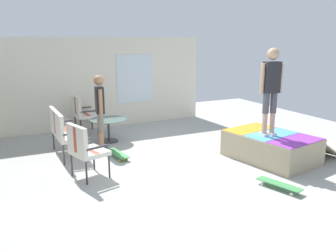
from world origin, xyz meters
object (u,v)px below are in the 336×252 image
(patio_chair_near_house, at_px, (82,111))
(patio_table, at_px, (108,126))
(patio_bench, at_px, (63,129))
(skateboard_spare, at_px, (279,184))
(patio_chair_by_wall, at_px, (84,146))
(skateboard_by_bench, at_px, (118,154))
(person_watching, at_px, (100,107))
(skate_ramp, at_px, (272,147))
(person_skater, at_px, (271,85))

(patio_chair_near_house, xyz_separation_m, patio_table, (-1.10, -0.40, -0.21))
(patio_bench, bearing_deg, patio_table, -61.51)
(skateboard_spare, bearing_deg, patio_table, 23.77)
(patio_table, distance_m, skateboard_spare, 4.42)
(patio_chair_near_house, bearing_deg, patio_chair_by_wall, 168.05)
(patio_chair_by_wall, distance_m, skateboard_by_bench, 1.35)
(patio_chair_near_house, height_order, patio_chair_by_wall, same)
(patio_bench, xyz_separation_m, patio_chair_by_wall, (-1.46, -0.11, -0.00))
(patio_chair_by_wall, relative_size, skateboard_spare, 1.24)
(patio_chair_near_house, bearing_deg, patio_table, -159.79)
(person_watching, bearing_deg, patio_bench, 97.82)
(skateboard_by_bench, bearing_deg, patio_bench, 59.45)
(patio_bench, height_order, skateboard_by_bench, patio_bench)
(patio_table, bearing_deg, skateboard_by_bench, 171.56)
(skate_ramp, distance_m, person_watching, 3.86)
(skate_ramp, distance_m, skateboard_by_bench, 3.29)
(patio_chair_near_house, height_order, patio_table, patio_chair_near_house)
(skate_ramp, xyz_separation_m, skateboard_by_bench, (1.55, 2.90, -0.20))
(patio_chair_near_house, xyz_separation_m, patio_chair_by_wall, (-3.21, 0.68, 0.00))
(skate_ramp, relative_size, patio_chair_near_house, 2.17)
(patio_bench, height_order, person_skater, person_skater)
(patio_bench, relative_size, skateboard_spare, 1.53)
(patio_chair_near_house, bearing_deg, skate_ramp, -141.32)
(patio_chair_by_wall, bearing_deg, person_watching, -25.34)
(person_watching, bearing_deg, patio_chair_near_house, 2.43)
(patio_table, bearing_deg, patio_chair_by_wall, 152.84)
(patio_table, height_order, skateboard_by_bench, patio_table)
(skateboard_spare, bearing_deg, skate_ramp, -36.83)
(patio_bench, distance_m, skateboard_by_bench, 1.29)
(patio_chair_by_wall, relative_size, skateboard_by_bench, 1.24)
(patio_bench, xyz_separation_m, patio_chair_near_house, (1.75, -0.79, -0.00))
(person_watching, relative_size, person_skater, 0.97)
(skate_ramp, distance_m, person_skater, 1.33)
(patio_chair_near_house, bearing_deg, person_skater, -143.22)
(skateboard_by_bench, bearing_deg, skateboard_spare, -144.88)
(skate_ramp, xyz_separation_m, person_watching, (2.26, 3.05, 0.72))
(patio_table, distance_m, person_watching, 0.87)
(patio_chair_by_wall, xyz_separation_m, person_watching, (1.58, -0.75, 0.39))
(person_skater, bearing_deg, skateboard_by_bench, 59.70)
(skateboard_spare, bearing_deg, person_skater, -32.32)
(person_skater, bearing_deg, person_watching, 51.24)
(skateboard_by_bench, bearing_deg, person_skater, -120.30)
(patio_bench, relative_size, patio_table, 1.40)
(person_skater, relative_size, skateboard_by_bench, 2.15)
(patio_chair_near_house, distance_m, patio_chair_by_wall, 3.28)
(patio_table, height_order, person_skater, person_skater)
(patio_chair_near_house, xyz_separation_m, skateboard_spare, (-5.14, -2.18, -0.53))
(patio_chair_by_wall, bearing_deg, skateboard_spare, -123.94)
(patio_chair_near_house, distance_m, skateboard_by_bench, 2.41)
(person_watching, distance_m, skateboard_by_bench, 1.18)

